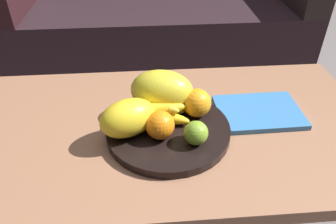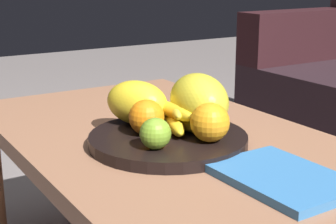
% 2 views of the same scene
% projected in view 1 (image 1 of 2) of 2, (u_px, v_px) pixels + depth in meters
% --- Properties ---
extents(ground_plane, '(8.00, 8.00, 0.00)m').
position_uv_depth(ground_plane, '(167.00, 215.00, 1.21)').
color(ground_plane, slate).
extents(coffee_table, '(1.22, 0.65, 0.42)m').
position_uv_depth(coffee_table, '(167.00, 136.00, 0.98)').
color(coffee_table, '#946348').
rests_on(coffee_table, ground_plane).
extents(couch, '(1.70, 0.70, 0.90)m').
position_uv_depth(couch, '(159.00, 15.00, 1.99)').
color(couch, black).
rests_on(couch, ground_plane).
extents(fruit_bowl, '(0.34, 0.34, 0.03)m').
position_uv_depth(fruit_bowl, '(168.00, 130.00, 0.92)').
color(fruit_bowl, black).
rests_on(fruit_bowl, coffee_table).
extents(melon_large_front, '(0.20, 0.16, 0.12)m').
position_uv_depth(melon_large_front, '(162.00, 91.00, 0.94)').
color(melon_large_front, yellow).
rests_on(melon_large_front, fruit_bowl).
extents(melon_smaller_beside, '(0.18, 0.16, 0.10)m').
position_uv_depth(melon_smaller_beside, '(128.00, 118.00, 0.86)').
color(melon_smaller_beside, yellow).
rests_on(melon_smaller_beside, fruit_bowl).
extents(orange_front, '(0.08, 0.08, 0.08)m').
position_uv_depth(orange_front, '(160.00, 125.00, 0.85)').
color(orange_front, orange).
rests_on(orange_front, fruit_bowl).
extents(orange_left, '(0.08, 0.08, 0.08)m').
position_uv_depth(orange_left, '(197.00, 103.00, 0.93)').
color(orange_left, orange).
rests_on(orange_left, fruit_bowl).
extents(apple_front, '(0.06, 0.06, 0.06)m').
position_uv_depth(apple_front, '(196.00, 133.00, 0.84)').
color(apple_front, '#76A32B').
rests_on(apple_front, fruit_bowl).
extents(banana_bunch, '(0.17, 0.12, 0.06)m').
position_uv_depth(banana_bunch, '(159.00, 111.00, 0.92)').
color(banana_bunch, yellow).
rests_on(banana_bunch, fruit_bowl).
extents(magazine, '(0.25, 0.18, 0.02)m').
position_uv_depth(magazine, '(259.00, 112.00, 0.99)').
color(magazine, '#3675B5').
rests_on(magazine, coffee_table).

